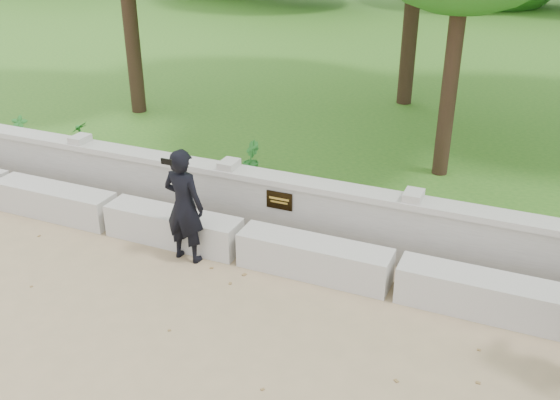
% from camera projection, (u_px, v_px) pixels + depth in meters
% --- Properties ---
extents(ground, '(80.00, 80.00, 0.00)m').
position_uv_depth(ground, '(159.00, 344.00, 6.47)').
color(ground, '#9E8660').
rests_on(ground, ground).
extents(lawn, '(40.00, 22.00, 0.25)m').
position_uv_depth(lawn, '(428.00, 56.00, 18.01)').
color(lawn, '#2C5F1B').
rests_on(lawn, ground).
extents(concrete_bench, '(11.90, 0.45, 0.45)m').
position_uv_depth(concrete_bench, '(240.00, 242.00, 7.94)').
color(concrete_bench, beige).
rests_on(concrete_bench, ground).
extents(parapet_wall, '(12.50, 0.35, 0.90)m').
position_uv_depth(parapet_wall, '(263.00, 203.00, 8.42)').
color(parapet_wall, '#B3B0A9').
rests_on(parapet_wall, ground).
extents(man_main, '(0.57, 0.52, 1.50)m').
position_uv_depth(man_main, '(184.00, 206.00, 7.70)').
color(man_main, black).
rests_on(man_main, ground).
extents(shrub_a, '(0.33, 0.30, 0.53)m').
position_uv_depth(shrub_a, '(21.00, 131.00, 10.94)').
color(shrub_a, '#256E26').
rests_on(shrub_a, lawn).
extents(shrub_b, '(0.36, 0.39, 0.57)m').
position_uv_depth(shrub_b, '(251.00, 159.00, 9.66)').
color(shrub_b, '#256E26').
rests_on(shrub_b, lawn).
extents(shrub_d, '(0.32, 0.35, 0.57)m').
position_uv_depth(shrub_d, '(81.00, 139.00, 10.51)').
color(shrub_d, '#256E26').
rests_on(shrub_d, lawn).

